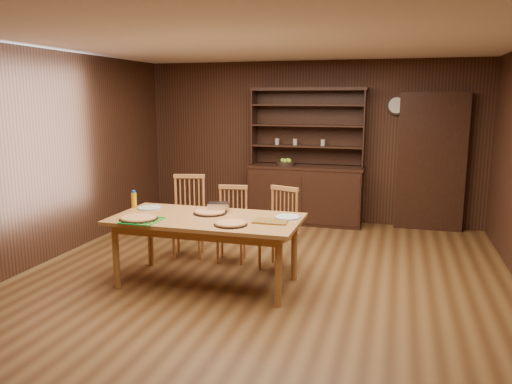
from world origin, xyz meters
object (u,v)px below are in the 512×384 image
(china_hutch, at_px, (306,187))
(dining_table, at_px, (207,224))
(chair_left, at_px, (189,213))
(chair_right, at_px, (280,225))
(juice_bottle, at_px, (134,200))
(chair_center, at_px, (232,221))

(china_hutch, distance_m, dining_table, 3.04)
(dining_table, height_order, chair_left, chair_left)
(chair_right, distance_m, juice_bottle, 1.75)
(chair_center, height_order, chair_right, chair_right)
(china_hutch, bearing_deg, chair_center, -104.28)
(dining_table, bearing_deg, chair_center, 90.64)
(dining_table, bearing_deg, juice_bottle, 167.44)
(chair_center, distance_m, juice_bottle, 1.23)
(china_hutch, relative_size, chair_left, 2.09)
(dining_table, distance_m, juice_bottle, 1.03)
(chair_center, bearing_deg, juice_bottle, -154.96)
(china_hutch, height_order, chair_right, china_hutch)
(china_hutch, relative_size, dining_table, 1.08)
(chair_center, bearing_deg, chair_left, 166.35)
(china_hutch, xyz_separation_m, juice_bottle, (-1.52, -2.77, 0.25))
(china_hutch, height_order, juice_bottle, china_hutch)
(china_hutch, bearing_deg, chair_right, -87.34)
(chair_left, relative_size, juice_bottle, 5.12)
(chair_right, height_order, juice_bottle, chair_right)
(china_hutch, relative_size, juice_bottle, 10.70)
(dining_table, height_order, chair_right, chair_right)
(china_hutch, distance_m, chair_center, 2.19)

